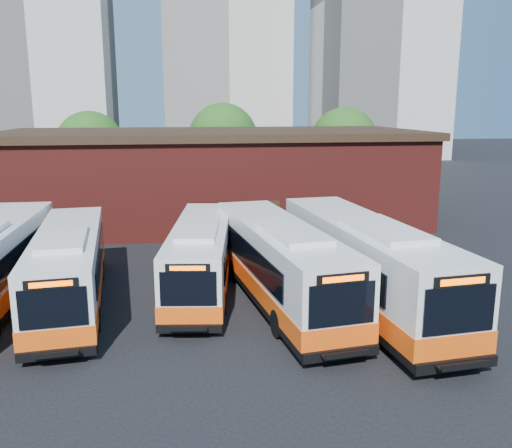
{
  "coord_description": "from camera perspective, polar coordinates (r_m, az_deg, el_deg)",
  "views": [
    {
      "loc": [
        -2.7,
        -18.02,
        8.04
      ],
      "look_at": [
        0.68,
        4.32,
        3.11
      ],
      "focal_mm": 38.0,
      "sensor_mm": 36.0,
      "label": 1
    }
  ],
  "objects": [
    {
      "name": "ground",
      "position": [
        19.92,
        -0.09,
        -11.49
      ],
      "size": [
        220.0,
        220.0,
        0.0
      ],
      "primitive_type": "plane",
      "color": "black"
    },
    {
      "name": "bus_west",
      "position": [
        23.53,
        -19.06,
        -4.61
      ],
      "size": [
        3.55,
        11.99,
        3.22
      ],
      "rotation": [
        0.0,
        0.0,
        0.1
      ],
      "color": "silver",
      "rests_on": "ground"
    },
    {
      "name": "bus_midwest",
      "position": [
        24.27,
        -5.77,
        -3.61
      ],
      "size": [
        3.79,
        11.54,
        3.1
      ],
      "rotation": [
        0.0,
        0.0,
        -0.13
      ],
      "color": "silver",
      "rests_on": "ground"
    },
    {
      "name": "bus_mideast",
      "position": [
        22.52,
        2.55,
        -4.4
      ],
      "size": [
        4.13,
        12.85,
        3.45
      ],
      "rotation": [
        0.0,
        0.0,
        0.13
      ],
      "color": "silver",
      "rests_on": "ground"
    },
    {
      "name": "bus_east",
      "position": [
        22.55,
        11.34,
        -4.35
      ],
      "size": [
        3.96,
        13.62,
        3.66
      ],
      "rotation": [
        0.0,
        0.0,
        0.09
      ],
      "color": "silver",
      "rests_on": "ground"
    },
    {
      "name": "transit_worker",
      "position": [
        18.66,
        8.94,
        -10.36
      ],
      "size": [
        0.49,
        0.69,
        1.78
      ],
      "primitive_type": "imported",
      "rotation": [
        0.0,
        0.0,
        1.47
      ],
      "color": "#121833",
      "rests_on": "ground"
    },
    {
      "name": "depot_building",
      "position": [
        38.42,
        -4.53,
        5.12
      ],
      "size": [
        28.6,
        12.6,
        6.4
      ],
      "color": "maroon",
      "rests_on": "ground"
    },
    {
      "name": "tree_west",
      "position": [
        50.67,
        -17.04,
        7.94
      ],
      "size": [
        6.0,
        6.0,
        7.65
      ],
      "color": "#382314",
      "rests_on": "ground"
    },
    {
      "name": "tree_mid",
      "position": [
        52.32,
        -3.48,
        9.04
      ],
      "size": [
        6.56,
        6.56,
        8.36
      ],
      "color": "#382314",
      "rests_on": "ground"
    },
    {
      "name": "tree_east",
      "position": [
        51.58,
        9.24,
        8.59
      ],
      "size": [
        6.24,
        6.24,
        7.96
      ],
      "color": "#382314",
      "rests_on": "ground"
    }
  ]
}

